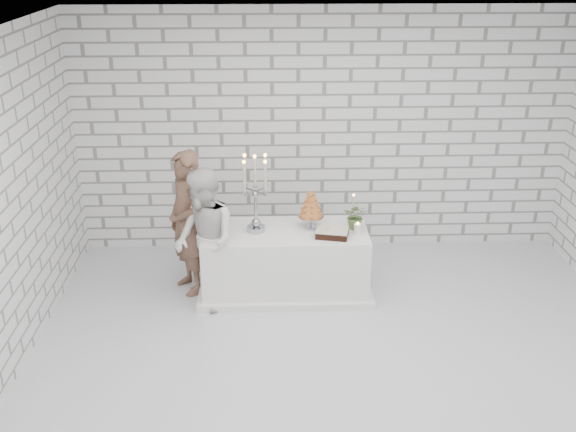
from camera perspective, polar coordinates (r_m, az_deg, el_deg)
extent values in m
cube|color=silver|center=(6.48, 4.61, -11.98)|extent=(6.00, 5.00, 0.01)
cube|color=white|center=(5.36, 5.67, 15.28)|extent=(6.00, 5.00, 0.01)
cube|color=white|center=(8.10, 3.07, 7.21)|extent=(6.00, 0.01, 3.00)
cube|color=white|center=(3.61, 9.74, -15.27)|extent=(6.00, 0.01, 3.00)
cube|color=white|center=(7.36, -0.25, -3.92)|extent=(1.80, 0.80, 0.75)
imported|color=brown|center=(7.29, -8.74, -0.60)|extent=(0.64, 0.71, 1.64)
imported|color=silver|center=(6.95, -7.19, -2.12)|extent=(0.85, 0.93, 1.55)
cube|color=black|center=(7.05, 3.84, -1.47)|extent=(0.38, 0.30, 0.08)
cylinder|color=white|center=(7.12, 6.03, -1.14)|extent=(0.10, 0.10, 0.12)
cylinder|color=beige|center=(7.37, 5.65, 0.59)|extent=(0.06, 0.06, 0.32)
imported|color=#385E32|center=(7.23, 5.91, 0.00)|extent=(0.32, 0.29, 0.29)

